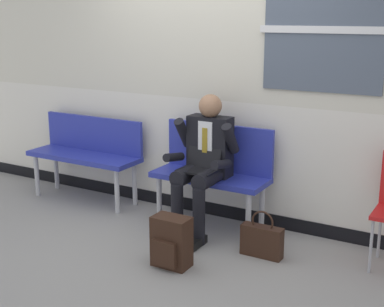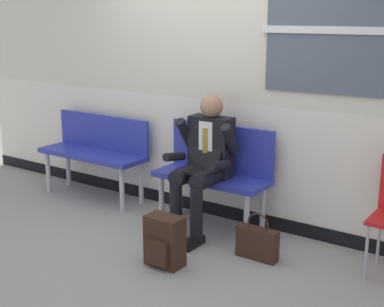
{
  "view_description": "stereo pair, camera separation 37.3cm",
  "coord_description": "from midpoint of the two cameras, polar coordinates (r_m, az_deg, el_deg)",
  "views": [
    {
      "loc": [
        2.41,
        -3.9,
        1.95
      ],
      "look_at": [
        0.07,
        0.14,
        0.75
      ],
      "focal_mm": 50.7,
      "sensor_mm": 36.0,
      "label": 1
    },
    {
      "loc": [
        2.73,
        -3.7,
        1.95
      ],
      "look_at": [
        0.07,
        0.14,
        0.75
      ],
      "focal_mm": 50.7,
      "sensor_mm": 36.0,
      "label": 2
    }
  ],
  "objects": [
    {
      "name": "backpack",
      "position": [
        4.34,
        -0.46,
        -9.29
      ],
      "size": [
        0.3,
        0.22,
        0.41
      ],
      "color": "#331E14",
      "rests_on": "ground"
    },
    {
      "name": "bench_empty",
      "position": [
        5.93,
        -8.28,
        0.57
      ],
      "size": [
        1.27,
        0.42,
        0.89
      ],
      "color": "#28339E",
      "rests_on": "ground"
    },
    {
      "name": "handbag",
      "position": [
        4.54,
        9.26,
        -9.26
      ],
      "size": [
        0.35,
        0.11,
        0.4
      ],
      "color": "#331E14",
      "rests_on": "ground"
    },
    {
      "name": "bench_with_person",
      "position": [
        5.05,
        4.59,
        -1.55
      ],
      "size": [
        1.09,
        0.42,
        0.96
      ],
      "color": "#28339E",
      "rests_on": "ground"
    },
    {
      "name": "station_wall",
      "position": [
        5.18,
        5.01,
        9.41
      ],
      "size": [
        6.68,
        0.16,
        3.02
      ],
      "color": "beige",
      "rests_on": "ground"
    },
    {
      "name": "ground_plane",
      "position": [
        4.98,
        0.56,
        -8.61
      ],
      "size": [
        18.0,
        18.0,
        0.0
      ],
      "primitive_type": "plane",
      "color": "gray"
    },
    {
      "name": "person_seated",
      "position": [
        4.85,
        3.41,
        -0.78
      ],
      "size": [
        0.57,
        0.7,
        1.26
      ],
      "color": "black",
      "rests_on": "ground"
    }
  ]
}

